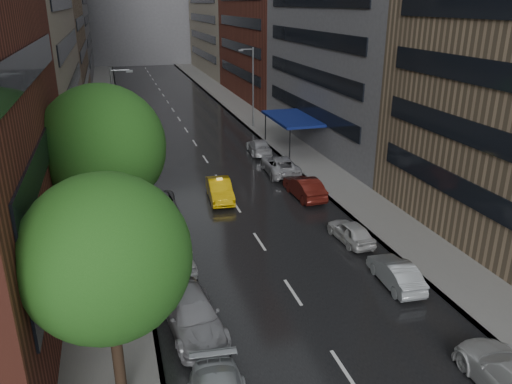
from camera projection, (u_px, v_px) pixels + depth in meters
road at (181, 122)px, 61.34m from camera, size 14.00×140.00×0.01m
sidewalk_left at (105, 127)px, 58.98m from camera, size 4.00×140.00×0.15m
sidewalk_right at (252, 117)px, 63.65m from camera, size 4.00×140.00×0.15m
tree_near at (106, 258)px, 16.13m from camera, size 5.61×5.61×8.94m
tree_mid at (103, 147)px, 25.21m from camera, size 6.40×6.40×10.19m
tree_far at (105, 124)px, 39.19m from camera, size 4.51×4.51×7.18m
taxi at (220, 190)px, 37.13m from camera, size 1.96×4.79×1.55m
parked_cars_left at (183, 284)px, 24.78m from camera, size 2.75×24.72×1.60m
parked_cars_right at (324, 206)px, 34.24m from camera, size 2.88×38.88×1.60m
street_lamp_left at (117, 123)px, 39.65m from camera, size 1.74×0.22×9.00m
street_lamp_right at (252, 86)px, 57.12m from camera, size 1.74×0.22×9.00m
awning at (292, 119)px, 49.09m from camera, size 4.00×8.00×3.12m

